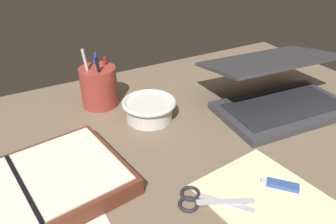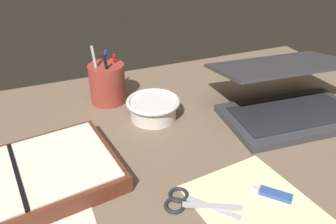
# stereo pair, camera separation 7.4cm
# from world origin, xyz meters

# --- Properties ---
(desk_top) EXTENTS (1.40, 1.00, 0.02)m
(desk_top) POSITION_xyz_m (0.00, 0.00, 0.01)
(desk_top) COLOR #75604C
(desk_top) RESTS_ON ground
(laptop) EXTENTS (0.37, 0.31, 0.14)m
(laptop) POSITION_xyz_m (0.34, 0.07, 0.07)
(laptop) COLOR #38383D
(laptop) RESTS_ON desk_top
(bowl) EXTENTS (0.14, 0.14, 0.05)m
(bowl) POSITION_xyz_m (0.01, 0.18, 0.05)
(bowl) COLOR silver
(bowl) RESTS_ON desk_top
(pen_cup) EXTENTS (0.10, 0.10, 0.17)m
(pen_cup) POSITION_xyz_m (-0.08, 0.32, 0.08)
(pen_cup) COLOR #9E382D
(pen_cup) RESTS_ON desk_top
(planner) EXTENTS (0.40, 0.28, 0.04)m
(planner) POSITION_xyz_m (-0.32, 0.03, 0.04)
(planner) COLOR brown
(planner) RESTS_ON desk_top
(scissors) EXTENTS (0.13, 0.12, 0.01)m
(scissors) POSITION_xyz_m (-0.04, -0.12, 0.02)
(scissors) COLOR #B7B7BC
(scissors) RESTS_ON desk_top
(paper_sheet_front) EXTENTS (0.23, 0.30, 0.00)m
(paper_sheet_front) POSITION_xyz_m (0.08, -0.20, 0.02)
(paper_sheet_front) COLOR #F4EFB2
(paper_sheet_front) RESTS_ON desk_top
(usb_drive) EXTENTS (0.06, 0.06, 0.01)m
(usb_drive) POSITION_xyz_m (0.12, -0.17, 0.02)
(usb_drive) COLOR #33519E
(usb_drive) RESTS_ON desk_top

